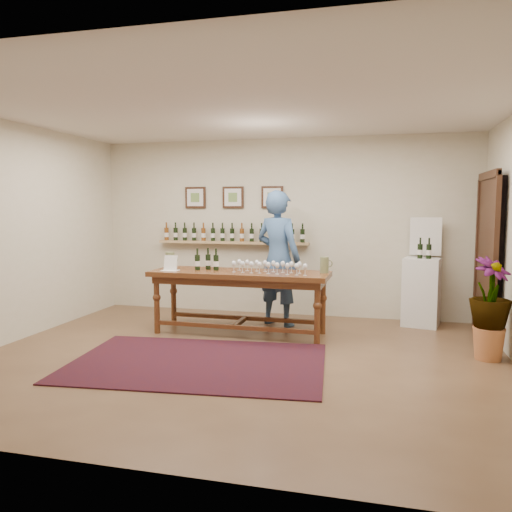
% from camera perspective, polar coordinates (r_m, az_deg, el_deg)
% --- Properties ---
extents(ground, '(6.00, 6.00, 0.00)m').
position_cam_1_polar(ground, '(5.81, -1.95, -11.62)').
color(ground, brown).
rests_on(ground, ground).
extents(room_shell, '(6.00, 6.00, 6.00)m').
position_cam_1_polar(room_shell, '(7.24, 18.56, 0.55)').
color(room_shell, beige).
rests_on(room_shell, ground).
extents(rug, '(2.93, 2.09, 0.01)m').
position_cam_1_polar(rug, '(5.68, -6.68, -11.99)').
color(rug, '#4F130E').
rests_on(rug, ground).
extents(tasting_table, '(2.43, 0.81, 0.86)m').
position_cam_1_polar(tasting_table, '(6.76, -1.89, -2.85)').
color(tasting_table, '#412310').
rests_on(tasting_table, ground).
extents(table_glasses, '(1.17, 0.40, 0.16)m').
position_cam_1_polar(table_glasses, '(6.60, 1.22, -1.23)').
color(table_glasses, silver).
rests_on(table_glasses, tasting_table).
extents(table_bottles, '(0.33, 0.21, 0.33)m').
position_cam_1_polar(table_bottles, '(6.93, -5.58, -0.23)').
color(table_bottles, black).
rests_on(table_bottles, tasting_table).
extents(pitcher_left, '(0.16, 0.16, 0.24)m').
position_cam_1_polar(pitcher_left, '(7.09, -9.79, -0.52)').
color(pitcher_left, '#626740').
rests_on(pitcher_left, tasting_table).
extents(pitcher_right, '(0.15, 0.15, 0.21)m').
position_cam_1_polar(pitcher_right, '(6.63, 7.82, -1.01)').
color(pitcher_right, '#626740').
rests_on(pitcher_right, tasting_table).
extents(menu_card, '(0.23, 0.17, 0.21)m').
position_cam_1_polar(menu_card, '(6.92, -9.72, -0.79)').
color(menu_card, silver).
rests_on(menu_card, tasting_table).
extents(display_pedestal, '(0.58, 0.58, 0.99)m').
position_cam_1_polar(display_pedestal, '(7.66, 18.38, -3.90)').
color(display_pedestal, silver).
rests_on(display_pedestal, ground).
extents(pedestal_bottles, '(0.28, 0.13, 0.27)m').
position_cam_1_polar(pedestal_bottles, '(7.51, 18.70, 0.76)').
color(pedestal_bottles, black).
rests_on(pedestal_bottles, display_pedestal).
extents(info_sign, '(0.44, 0.11, 0.61)m').
position_cam_1_polar(info_sign, '(7.73, 18.82, 2.14)').
color(info_sign, silver).
rests_on(info_sign, display_pedestal).
extents(potted_plant, '(0.75, 0.75, 1.00)m').
position_cam_1_polar(potted_plant, '(6.21, 25.18, -5.45)').
color(potted_plant, '#AF673A').
rests_on(potted_plant, ground).
extents(person, '(0.84, 0.71, 1.96)m').
position_cam_1_polar(person, '(7.25, 2.55, -0.26)').
color(person, '#33517A').
rests_on(person, ground).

